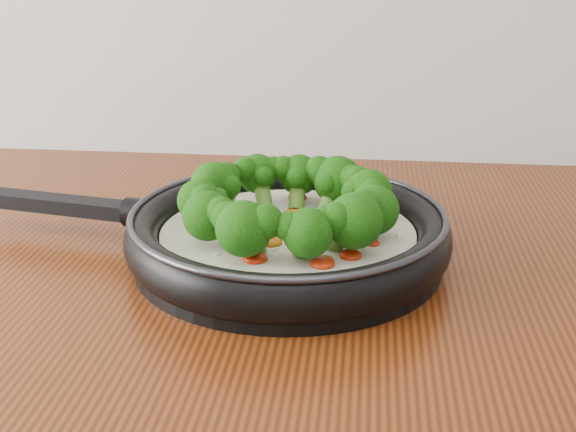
# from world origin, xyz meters

# --- Properties ---
(skillet) EXTENTS (0.54, 0.38, 0.10)m
(skillet) POSITION_xyz_m (-0.09, 1.10, 0.94)
(skillet) COLOR black
(skillet) RESTS_ON counter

